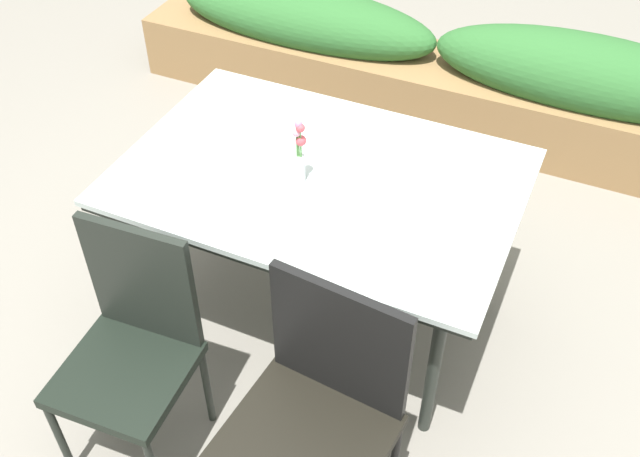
{
  "coord_description": "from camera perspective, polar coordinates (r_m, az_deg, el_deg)",
  "views": [
    {
      "loc": [
        0.89,
        -1.84,
        2.46
      ],
      "look_at": [
        0.02,
        0.1,
        0.5
      ],
      "focal_mm": 41.19,
      "sensor_mm": 36.0,
      "label": 1
    }
  ],
  "objects": [
    {
      "name": "ground_plane",
      "position": [
        3.2,
        -1.01,
        -7.58
      ],
      "size": [
        12.0,
        12.0,
        0.0
      ],
      "primitive_type": "plane",
      "color": "gray"
    },
    {
      "name": "dining_table",
      "position": [
        2.75,
        -0.0,
        3.33
      ],
      "size": [
        1.47,
        1.0,
        0.77
      ],
      "color": "silver",
      "rests_on": "ground"
    },
    {
      "name": "chair_near_left",
      "position": [
        2.56,
        -14.35,
        -8.44
      ],
      "size": [
        0.44,
        0.44,
        0.93
      ],
      "rotation": [
        0.0,
        0.0,
        3.2
      ],
      "color": "black",
      "rests_on": "ground"
    },
    {
      "name": "chair_near_right",
      "position": [
        2.33,
        -0.3,
        -13.93
      ],
      "size": [
        0.53,
        0.53,
        0.93
      ],
      "rotation": [
        0.0,
        0.0,
        3.05
      ],
      "color": "black",
      "rests_on": "ground"
    },
    {
      "name": "flower_vase",
      "position": [
        2.63,
        -1.68,
        5.61
      ],
      "size": [
        0.06,
        0.06,
        0.26
      ],
      "color": "silver",
      "rests_on": "dining_table"
    },
    {
      "name": "planter_box",
      "position": [
        4.27,
        9.09,
        12.02
      ],
      "size": [
        3.57,
        0.51,
        0.69
      ],
      "color": "olive",
      "rests_on": "ground"
    }
  ]
}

